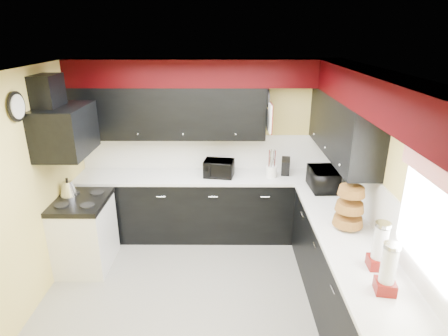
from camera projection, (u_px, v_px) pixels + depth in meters
name	position (u px, v px, depth m)	size (l,w,h in m)	color
ground	(201.00, 304.00, 4.15)	(3.60, 3.60, 0.00)	gray
wall_back	(207.00, 148.00, 5.39)	(3.60, 0.06, 2.50)	#E0C666
wall_right	(380.00, 202.00, 3.70)	(0.06, 3.60, 2.50)	#E0C666
wall_left	(18.00, 201.00, 3.72)	(0.06, 3.60, 2.50)	#E0C666
ceiling	(195.00, 73.00, 3.27)	(3.60, 3.60, 0.06)	white
cab_back	(207.00, 207.00, 5.39)	(3.60, 0.60, 0.90)	black
cab_right	(350.00, 288.00, 3.70)	(0.60, 3.00, 0.90)	black
counter_back	(207.00, 177.00, 5.23)	(3.62, 0.64, 0.04)	white
counter_right	(356.00, 248.00, 3.54)	(0.64, 3.02, 0.04)	white
splash_back	(207.00, 152.00, 5.41)	(3.60, 0.02, 0.50)	white
splash_right	(378.00, 208.00, 3.72)	(0.02, 3.60, 0.50)	white
upper_back	(169.00, 113.00, 5.04)	(2.60, 0.35, 0.70)	black
upper_right	(342.00, 126.00, 4.35)	(0.35, 1.80, 0.70)	black
soffit_back	(205.00, 73.00, 4.85)	(3.60, 0.36, 0.35)	black
soffit_right	(386.00, 96.00, 3.16)	(0.36, 3.24, 0.35)	black
stove	(85.00, 235.00, 4.70)	(0.60, 0.75, 0.86)	white
cooktop	(80.00, 202.00, 4.54)	(0.62, 0.77, 0.06)	black
hood	(65.00, 130.00, 4.23)	(0.50, 0.78, 0.55)	black
hood_duct	(48.00, 93.00, 4.09)	(0.24, 0.40, 0.40)	black
window	(431.00, 219.00, 2.75)	(0.03, 0.86, 0.96)	white
valance	(435.00, 168.00, 2.61)	(0.04, 0.88, 0.20)	red
pan_top	(268.00, 99.00, 4.89)	(0.03, 0.22, 0.40)	black
pan_mid	(268.00, 120.00, 4.86)	(0.03, 0.28, 0.46)	black
pan_low	(266.00, 118.00, 5.11)	(0.03, 0.24, 0.42)	black
cut_board	(270.00, 118.00, 4.73)	(0.03, 0.26, 0.35)	white
baskets	(350.00, 206.00, 3.77)	(0.27, 0.27, 0.50)	brown
clock	(16.00, 107.00, 3.63)	(0.03, 0.30, 0.30)	black
deco_plate	(411.00, 109.00, 3.02)	(0.03, 0.24, 0.24)	white
toaster_oven	(219.00, 168.00, 5.15)	(0.40, 0.33, 0.23)	black
microwave	(323.00, 179.00, 4.74)	(0.48, 0.32, 0.26)	black
utensil_crock	(271.00, 172.00, 5.14)	(0.15, 0.15, 0.16)	white
knife_block	(286.00, 167.00, 5.19)	(0.11, 0.16, 0.25)	black
kettle	(68.00, 188.00, 4.62)	(0.20, 0.20, 0.18)	silver
dispenser_a	(380.00, 247.00, 3.14)	(0.15, 0.15, 0.41)	maroon
dispenser_b	(388.00, 270.00, 2.84)	(0.15, 0.15, 0.41)	#590D00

